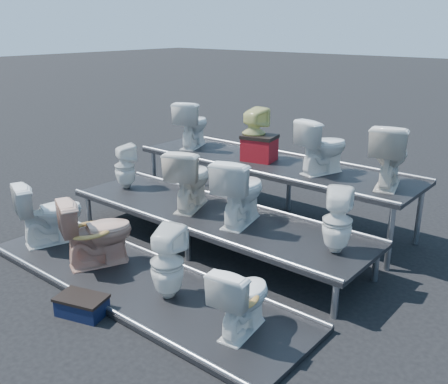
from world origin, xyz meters
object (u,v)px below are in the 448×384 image
Objects in this scene: toilet_0 at (50,213)px; toilet_10 at (323,146)px; toilet_5 at (190,178)px; toilet_2 at (167,263)px; red_crate at (259,149)px; step_stool at (82,307)px; toilet_1 at (97,232)px; toilet_11 at (389,155)px; toilet_3 at (242,297)px; toilet_6 at (240,190)px; toilet_9 at (254,134)px; toilet_7 at (337,221)px; toilet_4 at (125,166)px; toilet_8 at (192,124)px.

toilet_10 is (2.42, 2.60, 0.76)m from toilet_0.
toilet_2 is at bearing 102.42° from toilet_5.
red_crate is 0.96× the size of step_stool.
toilet_1 is 3.07m from toilet_10.
toilet_11 reaches higher than toilet_5.
toilet_6 is at bearing -59.54° from toilet_3.
toilet_2 is at bearing 111.92° from toilet_9.
toilet_11 is (3.31, 2.60, 0.78)m from toilet_0.
toilet_2 is at bearing 101.62° from toilet_10.
toilet_9 is 1.66× the size of red_crate.
toilet_0 is 4.28m from toilet_11.
toilet_5 is at bearing -21.91° from toilet_7.
toilet_1 is 1.16m from toilet_2.
toilet_0 is at bearing -0.61° from toilet_7.
toilet_0 is at bearing 67.67° from toilet_9.
step_stool is (-0.41, -2.03, -0.78)m from toilet_6.
toilet_11 is (-0.02, 1.30, 0.44)m from toilet_7.
step_stool is at bearing 174.83° from toilet_0.
toilet_10 is (-0.68, 2.60, 0.82)m from toilet_3.
toilet_0 is 1.26× the size of toilet_4.
toilet_9 is 0.24m from red_crate.
toilet_5 is at bearing 83.86° from step_stool.
toilet_11 is at bearing 45.67° from step_stool.
toilet_5 is at bearing 65.65° from toilet_10.
toilet_2 reaches higher than step_stool.
toilet_11 is at bearing -170.13° from toilet_5.
toilet_11 is (1.26, 1.30, 0.38)m from toilet_6.
toilet_8 reaches higher than toilet_0.
toilet_10 is 1.54× the size of step_stool.
toilet_9 is (-2.04, 1.30, 0.43)m from toilet_7.
toilet_2 is 1.03× the size of toilet_8.
toilet_8 is at bearing -73.02° from toilet_0.
step_stool is at bearing 65.26° from toilet_6.
toilet_4 is at bearing -22.13° from toilet_5.
toilet_9 is at bearing 78.41° from step_stool.
toilet_10 is (1.12, 0.00, -0.01)m from toilet_9.
toilet_2 is 1.63m from toilet_5.
toilet_9 is 1.59× the size of step_stool.
toilet_8 reaches higher than toilet_6.
toilet_5 reaches higher than toilet_1.
toilet_9 is at bearing -114.66° from toilet_5.
toilet_3 is 3.44m from toilet_4.
toilet_11 is at bearing -129.29° from toilet_2.
toilet_6 reaches higher than red_crate.
toilet_11 is at bearing -108.05° from toilet_1.
toilet_4 is 3.65m from toilet_11.
toilet_3 is at bearing 115.15° from toilet_6.
toilet_5 is 2.21m from step_stool.
toilet_8 reaches higher than step_stool.
toilet_2 is 1.70× the size of red_crate.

